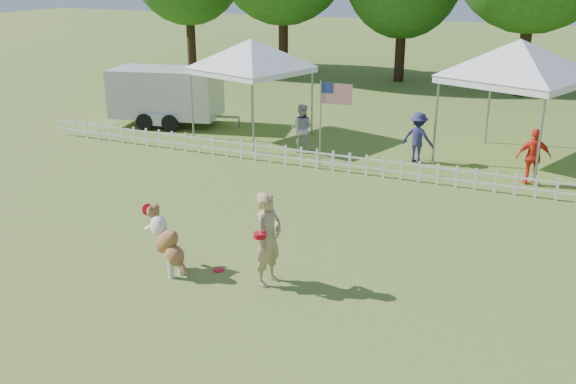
% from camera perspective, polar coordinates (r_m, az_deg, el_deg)
% --- Properties ---
extents(ground, '(120.00, 120.00, 0.00)m').
position_cam_1_polar(ground, '(12.36, -4.26, -7.60)').
color(ground, '#4E6A21').
rests_on(ground, ground).
extents(picket_fence, '(22.00, 0.08, 0.60)m').
position_cam_1_polar(picket_fence, '(18.25, 6.22, 2.48)').
color(picket_fence, white).
rests_on(picket_fence, ground).
extents(handler, '(0.55, 0.72, 1.79)m').
position_cam_1_polar(handler, '(11.77, -1.77, -4.20)').
color(handler, tan).
rests_on(handler, ground).
extents(dog, '(1.27, 0.87, 1.25)m').
position_cam_1_polar(dog, '(12.52, -10.69, -4.37)').
color(dog, brown).
rests_on(dog, ground).
extents(frisbee_on_turf, '(0.23, 0.23, 0.02)m').
position_cam_1_polar(frisbee_on_turf, '(12.67, -6.20, -6.90)').
color(frisbee_on_turf, red).
rests_on(frisbee_on_turf, ground).
extents(canopy_tent_left, '(3.93, 3.93, 3.25)m').
position_cam_1_polar(canopy_tent_left, '(22.00, -3.21, 9.07)').
color(canopy_tent_left, white).
rests_on(canopy_tent_left, ground).
extents(canopy_tent_right, '(4.43, 4.43, 3.56)m').
position_cam_1_polar(canopy_tent_right, '(20.07, 19.41, 7.42)').
color(canopy_tent_right, white).
rests_on(canopy_tent_right, ground).
extents(cargo_trailer, '(5.17, 3.18, 2.12)m').
position_cam_1_polar(cargo_trailer, '(24.19, -10.76, 8.36)').
color(cargo_trailer, silver).
rests_on(cargo_trailer, ground).
extents(flag_pole, '(0.98, 0.18, 2.54)m').
position_cam_1_polar(flag_pole, '(18.63, 2.90, 6.03)').
color(flag_pole, gray).
rests_on(flag_pole, ground).
extents(spectator_a, '(0.87, 0.75, 1.53)m').
position_cam_1_polar(spectator_a, '(20.26, 1.20, 5.70)').
color(spectator_a, '#A9AAAF').
rests_on(spectator_a, ground).
extents(spectator_b, '(1.07, 0.74, 1.51)m').
position_cam_1_polar(spectator_b, '(19.57, 11.48, 4.77)').
color(spectator_b, navy).
rests_on(spectator_b, ground).
extents(spectator_c, '(0.97, 0.62, 1.54)m').
position_cam_1_polar(spectator_c, '(18.40, 20.99, 2.93)').
color(spectator_c, red).
rests_on(spectator_c, ground).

